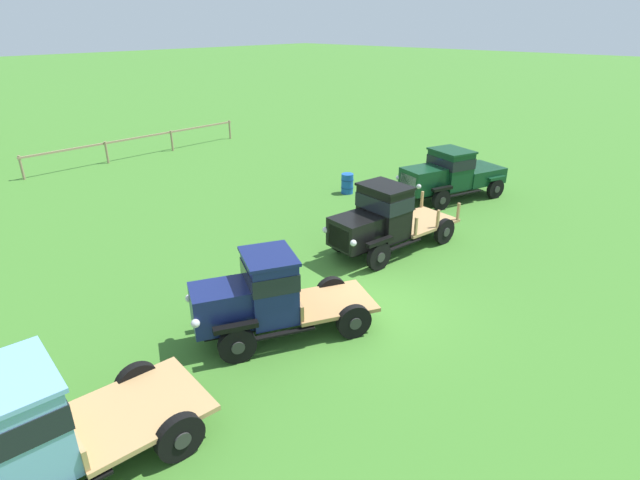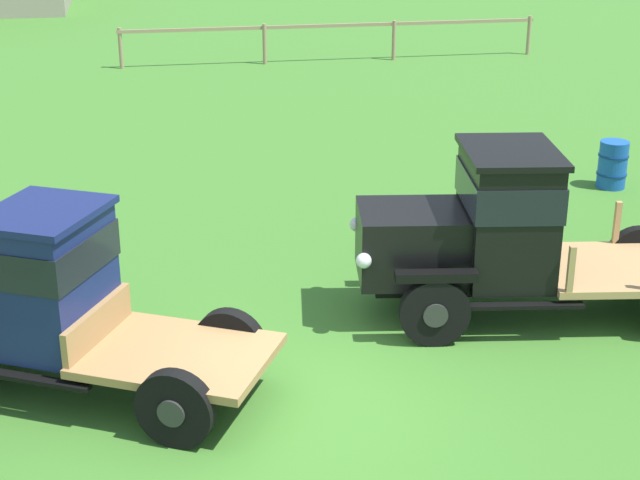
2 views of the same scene
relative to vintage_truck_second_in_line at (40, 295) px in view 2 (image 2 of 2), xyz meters
name	(u,v)px [view 2 (image 2 of 2)]	position (x,y,z in m)	size (l,w,h in m)	color
ground_plane	(295,401)	(2.80, -0.95, -1.14)	(240.00, 240.00, 0.00)	#3D7528
paddock_fence	(331,32)	(6.99, 18.54, -0.26)	(12.75, 0.29, 1.19)	#997F60
vintage_truck_second_in_line	(40,295)	(0.00, 0.00, 0.00)	(4.63, 3.32, 2.20)	black
vintage_truck_midrow_center	(498,232)	(5.81, 0.85, 0.06)	(5.21, 2.50, 2.33)	black
oil_drum_beside_row	(613,164)	(9.86, 5.68, -0.69)	(0.56, 0.56, 0.89)	#1951B2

